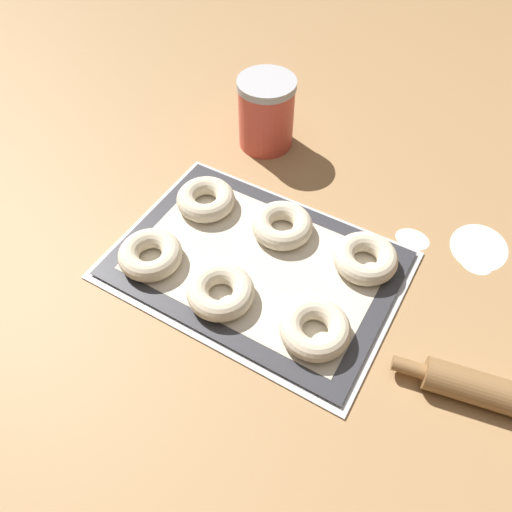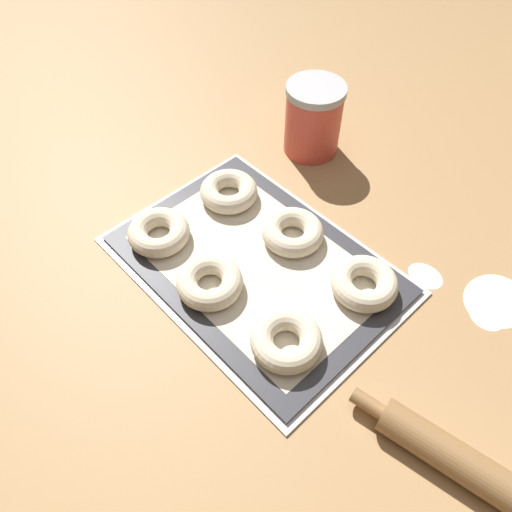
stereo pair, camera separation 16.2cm
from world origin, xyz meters
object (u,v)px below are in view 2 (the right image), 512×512
(bagel_back_right, at_px, (364,283))
(rolling_pin, at_px, (512,495))
(bagel_front_right, at_px, (287,340))
(flour_canister, at_px, (313,119))
(bagel_front_center, at_px, (210,282))
(bagel_front_left, at_px, (159,232))
(baking_tray, at_px, (256,265))
(bagel_back_left, at_px, (229,191))
(bagel_back_center, at_px, (293,232))

(bagel_back_right, bearing_deg, rolling_pin, -19.53)
(bagel_front_right, distance_m, flour_canister, 0.52)
(bagel_front_center, bearing_deg, rolling_pin, 7.43)
(bagel_front_left, bearing_deg, bagel_back_right, 29.04)
(baking_tray, relative_size, bagel_back_right, 4.46)
(bagel_front_center, relative_size, flour_canister, 0.74)
(bagel_front_left, xyz_separation_m, bagel_front_right, (0.33, 0.01, 0.00))
(bagel_front_center, xyz_separation_m, bagel_front_right, (0.17, 0.02, 0.00))
(bagel_back_right, height_order, rolling_pin, rolling_pin)
(bagel_front_right, relative_size, flour_canister, 0.74)
(bagel_back_left, bearing_deg, bagel_back_center, 5.18)
(bagel_back_left, bearing_deg, bagel_front_left, -92.52)
(bagel_front_center, xyz_separation_m, flour_canister, (-0.15, 0.42, 0.05))
(bagel_front_left, bearing_deg, bagel_front_center, -1.66)
(bagel_front_center, distance_m, bagel_back_left, 0.23)
(bagel_front_center, xyz_separation_m, bagel_back_center, (0.02, 0.19, 0.00))
(bagel_front_left, height_order, bagel_back_center, same)
(bagel_back_center, bearing_deg, bagel_front_left, -133.18)
(baking_tray, height_order, bagel_front_center, bagel_front_center)
(rolling_pin, bearing_deg, bagel_front_center, -172.57)
(bagel_back_left, height_order, rolling_pin, rolling_pin)
(bagel_front_center, bearing_deg, bagel_front_left, 178.34)
(bagel_back_left, relative_size, flour_canister, 0.74)
(bagel_front_center, relative_size, bagel_back_right, 1.00)
(bagel_front_center, distance_m, bagel_back_center, 0.19)
(bagel_front_center, height_order, bagel_front_right, same)
(baking_tray, height_order, flour_canister, flour_canister)
(bagel_front_right, distance_m, rolling_pin, 0.37)
(baking_tray, height_order, rolling_pin, rolling_pin)
(baking_tray, relative_size, bagel_front_center, 4.46)
(bagel_front_right, bearing_deg, bagel_front_left, -178.07)
(baking_tray, distance_m, bagel_back_right, 0.20)
(bagel_front_left, bearing_deg, flour_canister, 89.38)
(bagel_back_right, bearing_deg, flour_canister, 145.83)
(bagel_front_center, bearing_deg, flour_canister, 109.60)
(bagel_back_left, distance_m, bagel_back_center, 0.17)
(baking_tray, relative_size, bagel_back_left, 4.46)
(bagel_front_left, distance_m, bagel_front_center, 0.16)
(bagel_back_right, bearing_deg, baking_tray, -151.26)
(bagel_front_center, distance_m, flour_canister, 0.45)
(baking_tray, xyz_separation_m, bagel_front_center, (-0.01, -0.10, 0.03))
(bagel_back_center, distance_m, bagel_back_right, 0.17)
(bagel_back_right, xyz_separation_m, flour_canister, (-0.34, 0.23, 0.05))
(bagel_front_left, relative_size, bagel_back_center, 1.00)
(bagel_front_right, relative_size, rolling_pin, 0.25)
(bagel_back_left, relative_size, bagel_back_center, 1.00)
(bagel_front_center, height_order, bagel_back_left, same)
(bagel_back_center, distance_m, rolling_pin, 0.53)
(bagel_back_right, height_order, flour_canister, flour_canister)
(bagel_back_left, relative_size, bagel_back_right, 1.00)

